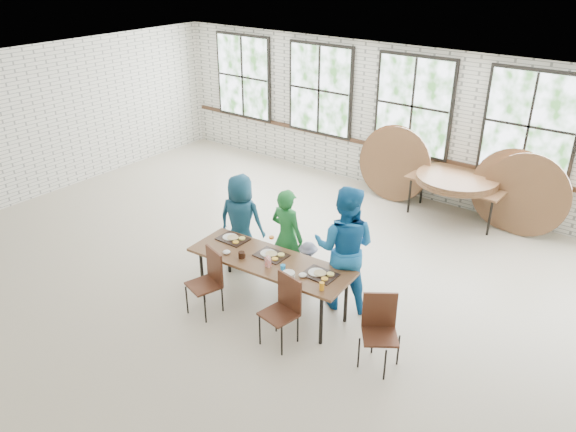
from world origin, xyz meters
name	(u,v)px	position (x,y,z in m)	size (l,w,h in m)	color
room	(413,108)	(0.00, 4.44, 1.83)	(12.00, 12.00, 12.00)	#B2A88E
dining_table	(270,263)	(0.27, -0.37, 0.69)	(2.45, 0.96, 0.74)	brown
chair_near_left	(209,276)	(-0.32, -0.99, 0.56)	(0.52, 0.51, 0.95)	#4C2819
chair_near_right	(284,305)	(0.92, -0.89, 0.56)	(0.48, 0.47, 0.95)	#4C2819
chair_spare	(380,324)	(2.10, -0.52, 0.56)	(0.58, 0.57, 0.95)	#4C2819
adult_teal	(241,220)	(-0.85, 0.28, 0.77)	(0.75, 0.49, 1.53)	navy
adult_green	(287,237)	(0.07, 0.28, 0.77)	(0.56, 0.37, 1.54)	#1D6E2E
toddler	(308,266)	(0.46, 0.28, 0.40)	(0.51, 0.30, 0.79)	#12163A
adult_blue	(345,248)	(1.08, 0.28, 0.92)	(0.90, 0.70, 1.84)	#1762A5
storage_table	(456,185)	(1.24, 3.94, 0.69)	(1.83, 0.83, 0.74)	brown
tabletop_clutter	(275,262)	(0.38, -0.39, 0.77)	(2.07, 0.62, 0.11)	black
round_tops_stacked	(457,179)	(1.24, 3.94, 0.80)	(1.50, 1.50, 0.13)	brown
round_tops_leaning	(452,177)	(1.08, 4.14, 0.73)	(4.16, 0.45, 1.49)	brown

